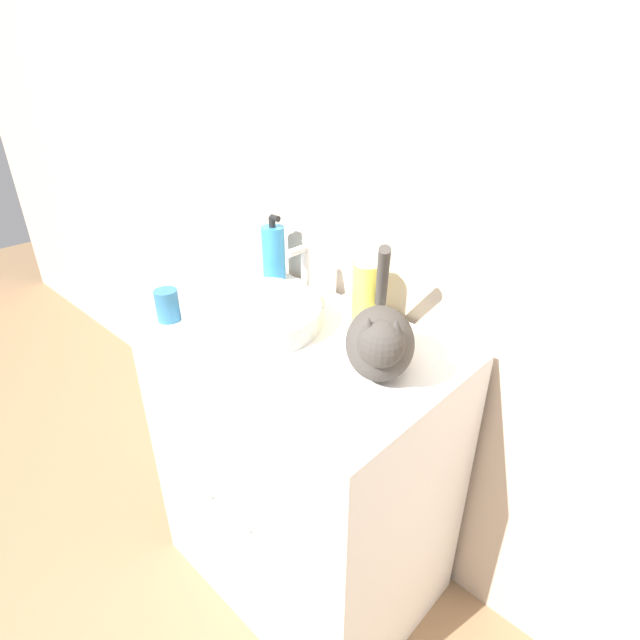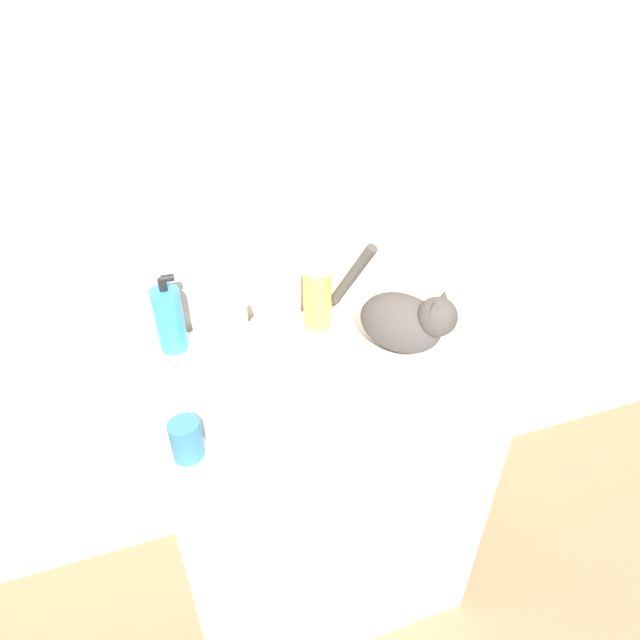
{
  "view_description": "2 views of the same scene",
  "coord_description": "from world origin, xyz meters",
  "px_view_note": "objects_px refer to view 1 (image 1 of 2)",
  "views": [
    {
      "loc": [
        0.77,
        -0.48,
        1.5
      ],
      "look_at": [
        0.06,
        0.26,
        0.94
      ],
      "focal_mm": 28.0,
      "sensor_mm": 36.0,
      "label": 1
    },
    {
      "loc": [
        -0.3,
        -0.62,
        1.64
      ],
      "look_at": [
        -0.0,
        0.26,
        1.01
      ],
      "focal_mm": 28.0,
      "sensor_mm": 36.0,
      "label": 2
    }
  ],
  "objects_px": {
    "soap_bottle": "(274,253)",
    "cup": "(167,305)",
    "spray_bottle": "(367,288)",
    "cat": "(380,340)"
  },
  "relations": [
    {
      "from": "cat",
      "to": "cup",
      "type": "height_order",
      "value": "cat"
    },
    {
      "from": "soap_bottle",
      "to": "cup",
      "type": "bearing_deg",
      "value": -90.92
    },
    {
      "from": "soap_bottle",
      "to": "cup",
      "type": "xyz_separation_m",
      "value": [
        -0.01,
        -0.37,
        -0.04
      ]
    },
    {
      "from": "spray_bottle",
      "to": "cup",
      "type": "xyz_separation_m",
      "value": [
        -0.39,
        -0.35,
        -0.05
      ]
    },
    {
      "from": "cat",
      "to": "spray_bottle",
      "type": "distance_m",
      "value": 0.24
    },
    {
      "from": "soap_bottle",
      "to": "cup",
      "type": "height_order",
      "value": "soap_bottle"
    },
    {
      "from": "spray_bottle",
      "to": "cup",
      "type": "bearing_deg",
      "value": -137.59
    },
    {
      "from": "cat",
      "to": "cup",
      "type": "distance_m",
      "value": 0.59
    },
    {
      "from": "cat",
      "to": "spray_bottle",
      "type": "relative_size",
      "value": 1.57
    },
    {
      "from": "soap_bottle",
      "to": "spray_bottle",
      "type": "xyz_separation_m",
      "value": [
        0.38,
        -0.02,
        0.01
      ]
    }
  ]
}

